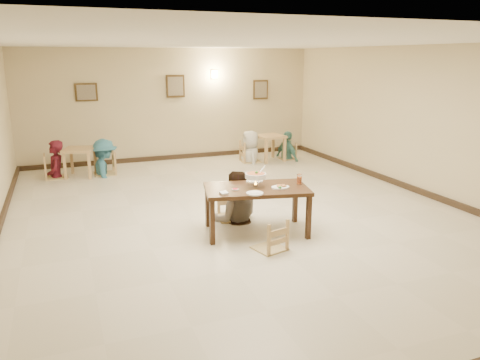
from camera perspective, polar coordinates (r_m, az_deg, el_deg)
name	(u,v)px	position (r m, az deg, el deg)	size (l,w,h in m)	color
floor	(237,212)	(8.58, -0.34, -3.98)	(10.00, 10.00, 0.00)	beige
ceiling	(237,42)	(8.13, -0.37, 16.46)	(10.00, 10.00, 0.00)	white
wall_back	(172,105)	(12.99, -8.27, 9.05)	(10.00, 10.00, 0.00)	beige
wall_front	(462,222)	(4.08, 25.44, -4.69)	(10.00, 10.00, 0.00)	beige
wall_right	(420,121)	(10.33, 21.05, 6.78)	(10.00, 10.00, 0.00)	beige
baseboard_back	(174,157)	(13.18, -8.01, 2.79)	(8.00, 0.06, 0.12)	#322318
baseboard_right	(412,188)	(10.58, 20.21, -0.95)	(0.06, 10.00, 0.12)	#322318
picture_a	(86,92)	(12.61, -18.23, 10.13)	(0.55, 0.04, 0.45)	#3D2B14
picture_b	(175,86)	(12.93, -7.87, 11.26)	(0.50, 0.04, 0.60)	#3D2B14
picture_c	(261,90)	(13.73, 2.53, 10.95)	(0.45, 0.04, 0.55)	#3D2B14
wall_sconce	(214,74)	(13.22, -3.16, 12.75)	(0.16, 0.05, 0.22)	#FFD88C
main_table	(256,192)	(7.43, 2.02, -1.50)	(1.78, 1.24, 0.76)	#3D2413
chair_far	(233,189)	(8.14, -0.88, -1.05)	(0.51, 0.51, 1.09)	tan
chair_near	(270,220)	(6.86, 3.66, -4.93)	(0.42, 0.42, 0.91)	tan
main_diner	(235,171)	(7.97, -0.58, 1.10)	(0.85, 0.66, 1.75)	gray
curry_warmer	(256,176)	(7.41, 1.92, 0.51)	(0.38, 0.34, 0.30)	silver
rice_plate_far	(255,181)	(7.73, 1.79, -0.11)	(0.29, 0.29, 0.07)	white
rice_plate_near	(255,193)	(7.05, 1.82, -1.60)	(0.26, 0.26, 0.06)	white
fried_plate	(280,187)	(7.38, 4.94, -0.84)	(0.29, 0.29, 0.06)	white
chili_dish	(235,189)	(7.25, -0.59, -1.15)	(0.11, 0.11, 0.02)	white
napkin_cutlery	(224,193)	(7.06, -1.98, -1.57)	(0.14, 0.22, 0.03)	white
drink_glass	(299,180)	(7.63, 7.24, 0.06)	(0.08, 0.08, 0.17)	white
bg_table_left	(80,154)	(11.69, -18.98, 3.05)	(0.86, 0.86, 0.68)	tan
bg_table_right	(270,140)	(12.80, 3.66, 4.88)	(0.79, 0.79, 0.70)	tan
bg_chair_ll	(55,156)	(11.74, -21.66, 2.77)	(0.50, 0.50, 1.06)	tan
bg_chair_lr	(104,153)	(11.72, -16.29, 3.22)	(0.50, 0.50, 1.07)	tan
bg_chair_rl	(251,142)	(12.64, 1.29, 4.63)	(0.50, 0.50, 1.08)	tan
bg_chair_rr	(287,144)	(13.07, 5.81, 4.42)	(0.41, 0.41, 0.87)	tan
bg_diner_a	(53,141)	(11.68, -21.83, 4.49)	(0.65, 0.43, 1.78)	#50111E
bg_diner_b	(103,139)	(11.66, -16.40, 4.80)	(1.12, 0.64, 1.73)	teal
bg_diner_c	(251,131)	(12.59, 1.30, 6.04)	(0.83, 0.54, 1.70)	silver
bg_diner_d	(288,131)	(13.01, 5.85, 5.94)	(0.91, 0.38, 1.56)	teal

